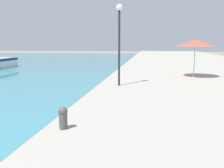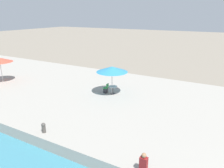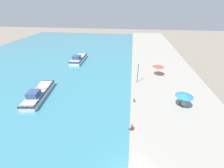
{
  "view_description": "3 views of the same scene",
  "coord_description": "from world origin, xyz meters",
  "views": [
    {
      "loc": [
        3.03,
        6.43,
        3.25
      ],
      "look_at": [
        1.5,
        16.28,
        1.59
      ],
      "focal_mm": 40.0,
      "sensor_mm": 36.0,
      "label": 1
    },
    {
      "loc": [
        -7.84,
        3.39,
        7.89
      ],
      "look_at": [
        8.55,
        12.62,
        1.79
      ],
      "focal_mm": 35.0,
      "sensor_mm": 36.0,
      "label": 2
    },
    {
      "loc": [
        -0.51,
        -9.09,
        16.37
      ],
      "look_at": [
        -4.0,
        18.0,
        1.39
      ],
      "focal_mm": 24.0,
      "sensor_mm": 36.0,
      "label": 3
    }
  ],
  "objects": [
    {
      "name": "cafe_umbrella_white",
      "position": [
        6.09,
        24.86,
        3.22
      ],
      "size": [
        2.62,
        2.62,
        2.66
      ],
      "color": "#B7B7B7",
      "rests_on": "quay_promenade"
    },
    {
      "name": "cafe_umbrella_pink",
      "position": [
        8.55,
        12.62,
        3.17
      ],
      "size": [
        2.81,
        2.81,
        2.63
      ],
      "color": "#B7B7B7",
      "rests_on": "quay_promenade"
    },
    {
      "name": "cafe_chair_left",
      "position": [
        8.64,
        13.33,
        1.12
      ],
      "size": [
        0.43,
        0.46,
        0.91
      ],
      "rotation": [
        0.0,
        0.0,
        0.08
      ],
      "color": "#2D2D33",
      "rests_on": "quay_promenade"
    },
    {
      "name": "lamppost",
      "position": [
        1.24,
        20.6,
        3.89
      ],
      "size": [
        0.36,
        0.36,
        4.56
      ],
      "color": "#232328",
      "rests_on": "quay_promenade"
    },
    {
      "name": "fishing_boat_near",
      "position": [
        -17.78,
        13.32,
        0.81
      ],
      "size": [
        3.9,
        10.02,
        3.88
      ],
      "rotation": [
        0.0,
        0.0,
        0.12
      ],
      "color": "silver",
      "rests_on": "water_basin"
    },
    {
      "name": "cafe_table",
      "position": [
        8.69,
        12.61,
        1.33
      ],
      "size": [
        0.8,
        0.8,
        0.74
      ],
      "color": "#333338",
      "rests_on": "quay_promenade"
    },
    {
      "name": "mooring_bollard",
      "position": [
        0.59,
        13.02,
        1.14
      ],
      "size": [
        0.26,
        0.26,
        0.65
      ],
      "color": "#4C4742",
      "rests_on": "quay_promenade"
    },
    {
      "name": "water_basin",
      "position": [
        -28.0,
        37.0,
        0.02
      ],
      "size": [
        56.0,
        90.0,
        0.04
      ],
      "color": "teal",
      "rests_on": "ground_plane"
    },
    {
      "name": "person_at_quay",
      "position": [
        0.23,
        6.28,
        1.25
      ],
      "size": [
        0.55,
        0.36,
        1.03
      ],
      "color": "#333D5B",
      "rests_on": "quay_promenade"
    },
    {
      "name": "fishing_boat_mid",
      "position": [
        -16.69,
        33.94,
        0.83
      ],
      "size": [
        3.3,
        9.24,
        4.01
      ],
      "rotation": [
        0.0,
        0.0,
        0.02
      ],
      "color": "white",
      "rests_on": "water_basin"
    },
    {
      "name": "quay_promenade",
      "position": [
        8.0,
        37.0,
        0.4
      ],
      "size": [
        16.0,
        90.0,
        0.79
      ],
      "color": "#A39E93",
      "rests_on": "ground_plane"
    }
  ]
}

